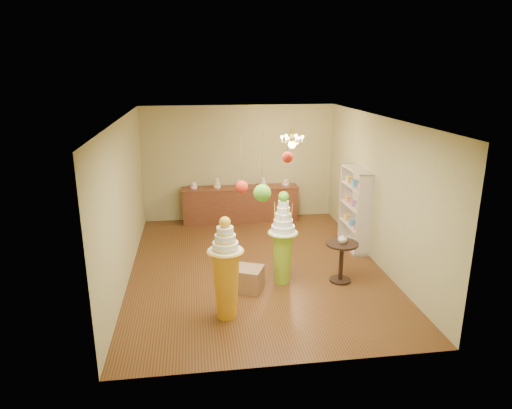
{
  "coord_description": "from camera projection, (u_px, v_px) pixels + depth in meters",
  "views": [
    {
      "loc": [
        -1.18,
        -8.48,
        3.89
      ],
      "look_at": [
        0.0,
        0.0,
        1.33
      ],
      "focal_mm": 32.0,
      "sensor_mm": 36.0,
      "label": 1
    }
  ],
  "objects": [
    {
      "name": "pom_red_right",
      "position": [
        288.0,
        157.0,
        6.29
      ],
      "size": [
        0.15,
        0.15,
        0.36
      ],
      "color": "#3E342D",
      "rests_on": "ceiling"
    },
    {
      "name": "burlap_riser",
      "position": [
        249.0,
        279.0,
        8.29
      ],
      "size": [
        0.62,
        0.62,
        0.43
      ],
      "primitive_type": "cube",
      "rotation": [
        0.0,
        0.0,
        -0.41
      ],
      "color": "#926D4F",
      "rests_on": "floor"
    },
    {
      "name": "round_table",
      "position": [
        341.0,
        257.0,
        8.55
      ],
      "size": [
        0.79,
        0.79,
        0.78
      ],
      "rotation": [
        0.0,
        0.0,
        -0.39
      ],
      "color": "black",
      "rests_on": "floor"
    },
    {
      "name": "wall_back",
      "position": [
        239.0,
        163.0,
        11.97
      ],
      "size": [
        5.0,
        0.04,
        3.0
      ],
      "primitive_type": "cube",
      "color": "tan",
      "rests_on": "ground"
    },
    {
      "name": "pom_red_left",
      "position": [
        242.0,
        187.0,
        7.15
      ],
      "size": [
        0.2,
        0.2,
        0.99
      ],
      "color": "#3E342D",
      "rests_on": "ceiling"
    },
    {
      "name": "shelving_unit",
      "position": [
        355.0,
        208.0,
        10.13
      ],
      "size": [
        0.33,
        1.2,
        1.8
      ],
      "color": "beige",
      "rests_on": "floor"
    },
    {
      "name": "wall_front",
      "position": [
        291.0,
        264.0,
        5.8
      ],
      "size": [
        5.0,
        0.04,
        3.0
      ],
      "primitive_type": "cube",
      "color": "tan",
      "rests_on": "ground"
    },
    {
      "name": "ceiling",
      "position": [
        256.0,
        118.0,
        8.46
      ],
      "size": [
        6.5,
        6.5,
        0.0
      ],
      "primitive_type": "plane",
      "rotation": [
        3.14,
        0.0,
        0.0
      ],
      "color": "white",
      "rests_on": "ground"
    },
    {
      "name": "wall_right",
      "position": [
        378.0,
        192.0,
        9.22
      ],
      "size": [
        0.04,
        6.5,
        3.0
      ],
      "primitive_type": "cube",
      "color": "tan",
      "rests_on": "ground"
    },
    {
      "name": "floor",
      "position": [
        256.0,
        267.0,
        9.32
      ],
      "size": [
        6.5,
        6.5,
        0.0
      ],
      "primitive_type": "plane",
      "color": "#523016",
      "rests_on": "ground"
    },
    {
      "name": "pom_green_mid",
      "position": [
        262.0,
        193.0,
        6.91
      ],
      "size": [
        0.27,
        0.27,
        1.06
      ],
      "color": "#3E342D",
      "rests_on": "ceiling"
    },
    {
      "name": "chandelier",
      "position": [
        292.0,
        142.0,
        10.22
      ],
      "size": [
        0.58,
        0.58,
        0.85
      ],
      "rotation": [
        0.0,
        0.0,
        -0.08
      ],
      "color": "gold",
      "rests_on": "ceiling"
    },
    {
      "name": "vase",
      "position": [
        343.0,
        238.0,
        8.45
      ],
      "size": [
        0.18,
        0.18,
        0.18
      ],
      "primitive_type": "imported",
      "rotation": [
        0.0,
        0.0,
        -0.04
      ],
      "color": "beige",
      "rests_on": "round_table"
    },
    {
      "name": "wall_left",
      "position": [
        124.0,
        201.0,
        8.56
      ],
      "size": [
        0.04,
        6.5,
        3.0
      ],
      "primitive_type": "cube",
      "color": "tan",
      "rests_on": "ground"
    },
    {
      "name": "sideboard",
      "position": [
        240.0,
        203.0,
        12.0
      ],
      "size": [
        3.04,
        0.54,
        1.16
      ],
      "color": "brown",
      "rests_on": "floor"
    },
    {
      "name": "pedestal_green",
      "position": [
        283.0,
        246.0,
        8.44
      ],
      "size": [
        0.62,
        0.62,
        1.78
      ],
      "rotation": [
        0.0,
        0.0,
        -0.21
      ],
      "color": "#8DBD2A",
      "rests_on": "floor"
    },
    {
      "name": "pedestal_orange",
      "position": [
        226.0,
        276.0,
        7.26
      ],
      "size": [
        0.56,
        0.56,
        1.71
      ],
      "rotation": [
        0.0,
        0.0,
        0.04
      ],
      "color": "orange",
      "rests_on": "floor"
    }
  ]
}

